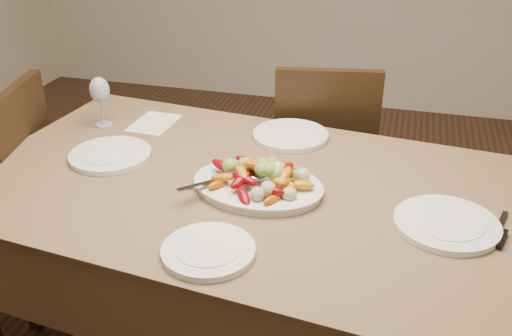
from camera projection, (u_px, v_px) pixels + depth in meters
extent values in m
cube|color=brown|center=(256.00, 281.00, 1.96)|extent=(1.94, 1.23, 0.76)
ellipsoid|color=white|center=(258.00, 187.00, 1.75)|extent=(0.42, 0.33, 0.02)
cylinder|color=white|center=(110.00, 155.00, 1.95)|extent=(0.28, 0.28, 0.02)
cylinder|color=white|center=(447.00, 224.00, 1.57)|extent=(0.29, 0.29, 0.02)
cylinder|color=white|center=(290.00, 135.00, 2.09)|extent=(0.28, 0.28, 0.02)
cylinder|color=white|center=(208.00, 251.00, 1.46)|extent=(0.24, 0.24, 0.02)
cube|color=silver|center=(154.00, 123.00, 2.21)|extent=(0.16, 0.22, 0.00)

